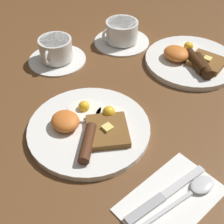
% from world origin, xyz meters
% --- Properties ---
extents(ground_plane, '(3.00, 3.00, 0.00)m').
position_xyz_m(ground_plane, '(0.00, 0.00, 0.00)').
color(ground_plane, brown).
extents(breakfast_plate_near, '(0.27, 0.27, 0.04)m').
position_xyz_m(breakfast_plate_near, '(0.00, -0.00, 0.01)').
color(breakfast_plate_near, white).
rests_on(breakfast_plate_near, ground_plane).
extents(breakfast_plate_far, '(0.25, 0.25, 0.05)m').
position_xyz_m(breakfast_plate_far, '(-0.05, 0.37, 0.01)').
color(breakfast_plate_far, white).
rests_on(breakfast_plate_far, ground_plane).
extents(teacup_near, '(0.16, 0.16, 0.07)m').
position_xyz_m(teacup_near, '(-0.29, 0.08, 0.03)').
color(teacup_near, white).
rests_on(teacup_near, ground_plane).
extents(teacup_far, '(0.17, 0.17, 0.07)m').
position_xyz_m(teacup_far, '(-0.26, 0.28, 0.03)').
color(teacup_far, white).
rests_on(teacup_far, ground_plane).
extents(napkin, '(0.14, 0.20, 0.01)m').
position_xyz_m(napkin, '(0.23, 0.03, 0.00)').
color(napkin, white).
rests_on(napkin, ground_plane).
extents(knife, '(0.02, 0.19, 0.01)m').
position_xyz_m(knife, '(0.22, 0.02, 0.01)').
color(knife, silver).
rests_on(knife, napkin).
extents(spoon, '(0.04, 0.18, 0.01)m').
position_xyz_m(spoon, '(0.24, 0.07, 0.01)').
color(spoon, silver).
rests_on(spoon, napkin).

